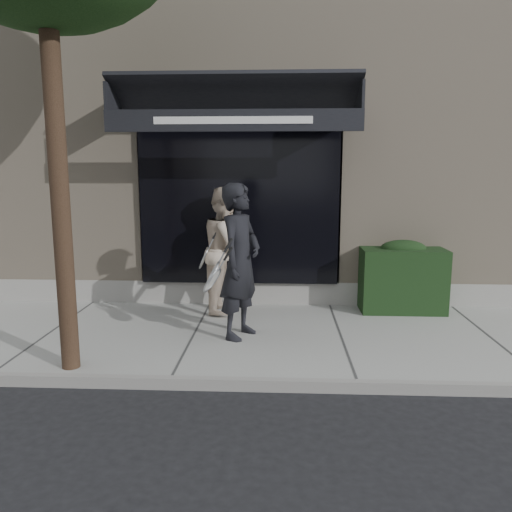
{
  "coord_description": "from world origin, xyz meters",
  "views": [
    {
      "loc": [
        -0.84,
        -6.57,
        2.33
      ],
      "look_at": [
        -1.18,
        0.6,
        1.09
      ],
      "focal_mm": 35.0,
      "sensor_mm": 36.0,
      "label": 1
    }
  ],
  "objects": [
    {
      "name": "ground",
      "position": [
        0.0,
        0.0,
        0.0
      ],
      "size": [
        80.0,
        80.0,
        0.0
      ],
      "primitive_type": "plane",
      "color": "black",
      "rests_on": "ground"
    },
    {
      "name": "sidewalk",
      "position": [
        0.0,
        0.0,
        0.06
      ],
      "size": [
        20.0,
        3.0,
        0.12
      ],
      "primitive_type": "cube",
      "color": "#9A9B95",
      "rests_on": "ground"
    },
    {
      "name": "curb",
      "position": [
        0.0,
        -1.55,
        0.07
      ],
      "size": [
        20.0,
        0.1,
        0.14
      ],
      "primitive_type": "cube",
      "color": "gray",
      "rests_on": "ground"
    },
    {
      "name": "building_facade",
      "position": [
        -0.01,
        4.96,
        2.74
      ],
      "size": [
        14.3,
        8.04,
        5.64
      ],
      "color": "#BBA88F",
      "rests_on": "ground"
    },
    {
      "name": "hedge",
      "position": [
        1.1,
        1.25,
        0.66
      ],
      "size": [
        1.3,
        0.7,
        1.14
      ],
      "color": "black",
      "rests_on": "sidewalk"
    },
    {
      "name": "pedestrian_front",
      "position": [
        -1.36,
        -0.13,
        1.14
      ],
      "size": [
        0.84,
        0.96,
        2.05
      ],
      "color": "black",
      "rests_on": "sidewalk"
    },
    {
      "name": "pedestrian_back",
      "position": [
        -1.66,
        1.1,
        1.1
      ],
      "size": [
        0.82,
        1.0,
        1.96
      ],
      "color": "beige",
      "rests_on": "sidewalk"
    }
  ]
}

